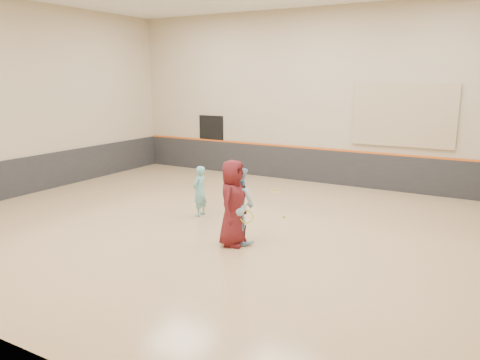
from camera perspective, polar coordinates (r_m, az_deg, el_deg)
The scene contains 14 objects.
room at distance 11.49m, azimuth -1.02°, elevation -2.01°, with size 15.04×12.04×6.22m.
wainscot_back at distance 16.82m, azimuth 9.45°, elevation 1.71°, with size 14.90×0.04×1.20m, color #232326.
wainscot_left at distance 16.56m, azimuth -23.82°, elevation 0.64°, with size 0.04×11.90×1.20m, color #232326.
accent_stripe at distance 16.71m, azimuth 9.51°, elevation 3.79°, with size 14.90×0.03×0.06m, color #D85914.
acoustic_panel at distance 15.82m, azimuth 19.29°, elevation 7.47°, with size 3.20×0.08×2.00m, color tan.
doorway at distance 18.76m, azimuth -3.50°, elevation 4.50°, with size 1.10×0.05×2.20m, color black.
girl at distance 12.60m, azimuth -4.95°, elevation -1.36°, with size 0.50×0.33×1.37m, color #65B0AF.
instructor at distance 10.52m, azimuth -0.22°, elevation -2.98°, with size 0.86×0.67×1.76m, color #98CAEB.
young_man at distance 10.32m, azimuth -0.88°, elevation -2.80°, with size 0.94×0.61×1.93m, color #561418.
held_racket at distance 10.29m, azimuth 0.81°, elevation -4.50°, with size 0.35×0.35×0.61m, color #9FBE29, non-canonical shape.
spare_racket at distance 15.44m, azimuth 4.41°, elevation -1.13°, with size 0.73×0.73×0.14m, color #BCCD2D, non-canonical shape.
ball_under_racket at distance 11.93m, azimuth -1.96°, elevation -5.37°, with size 0.07×0.07×0.07m, color #B2CF30.
ball_in_hand at distance 10.02m, azimuth -0.45°, elevation -1.29°, with size 0.07×0.07×0.07m, color #B0C92E.
ball_beside_spare at distance 12.59m, azimuth 5.36°, elevation -4.45°, with size 0.07×0.07×0.07m, color #C0D030.
Camera 1 is at (5.70, -9.56, 3.67)m, focal length 35.00 mm.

